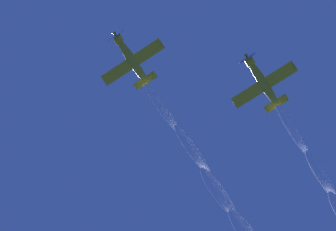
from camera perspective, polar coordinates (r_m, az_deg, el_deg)
The scene contains 2 objects.
airplane_lead at distance 91.09m, azimuth -2.79°, elevation 4.28°, with size 8.45×7.56×2.46m.
airplane_left_wingman at distance 89.66m, azimuth 7.08°, elevation 2.56°, with size 8.45×7.57×2.52m.
Camera 1 is at (-14.15, 12.63, 2.09)m, focal length 81.27 mm.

